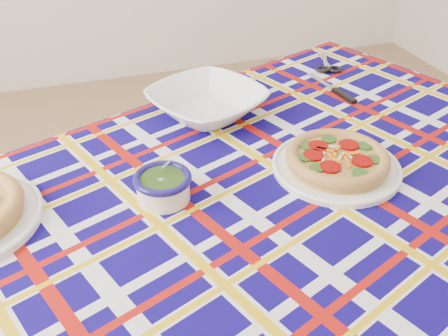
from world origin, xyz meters
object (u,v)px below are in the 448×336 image
object	(u,v)px
main_focaccia_plate	(337,159)
pesto_bowl	(163,184)
dining_table	(264,219)
serving_bowl	(207,103)

from	to	relation	value
main_focaccia_plate	pesto_bowl	distance (m)	0.38
dining_table	main_focaccia_plate	xyz separation A→B (m)	(0.18, 0.03, 0.10)
dining_table	serving_bowl	world-z (taller)	serving_bowl
main_focaccia_plate	serving_bowl	size ratio (longest dim) A/B	1.03
main_focaccia_plate	serving_bowl	xyz separation A→B (m)	(-0.19, 0.33, 0.01)
dining_table	main_focaccia_plate	world-z (taller)	main_focaccia_plate
main_focaccia_plate	serving_bowl	bearing A→B (deg)	120.74
main_focaccia_plate	serving_bowl	world-z (taller)	serving_bowl
dining_table	serving_bowl	xyz separation A→B (m)	(-0.02, 0.35, 0.11)
dining_table	serving_bowl	bearing A→B (deg)	71.60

